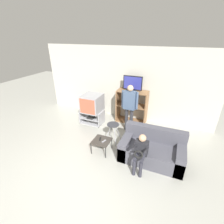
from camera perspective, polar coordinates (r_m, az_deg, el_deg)
The scene contains 13 objects.
ground_plane at distance 4.02m, azimuth -13.87°, elevation -22.44°, with size 18.00×18.00×0.00m, color #ADADA3.
wall_back at distance 6.00m, azimuth 4.11°, elevation 9.79°, with size 6.40×0.06×2.60m.
tv_stand at distance 5.94m, azimuth -7.04°, elevation -1.64°, with size 0.80×0.51×0.47m.
television_main at distance 5.71m, azimuth -7.04°, elevation 3.12°, with size 0.65×0.68×0.60m.
media_shelf at distance 5.84m, azimuth 6.95°, elevation 1.96°, with size 1.07×0.48×1.19m.
television_flat at distance 5.57m, azimuth 7.26°, elevation 9.80°, with size 0.65×0.20×0.51m.
folding_stool at distance 4.74m, azimuth 0.37°, elevation -5.46°, with size 0.39×0.44×0.60m.
snack_table at distance 4.47m, azimuth -3.68°, elevation -10.34°, with size 0.47×0.47×0.35m.
remote_control_black at distance 4.50m, azimuth -4.19°, elevation -9.36°, with size 0.04×0.14×0.02m, color black.
remote_control_white at distance 4.40m, azimuth -2.84°, elevation -10.19°, with size 0.04×0.14×0.02m, color gray.
couch at distance 4.38m, azimuth 13.91°, elevation -12.77°, with size 1.57×0.84×0.79m.
person_standing_adult at distance 5.15m, azimuth 6.19°, elevation 2.77°, with size 0.53×0.20×1.56m.
person_seated_child at distance 3.85m, azimuth 10.03°, elevation -13.26°, with size 0.33×0.43×0.93m.
Camera 1 is at (1.81, -2.04, 2.95)m, focal length 26.00 mm.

